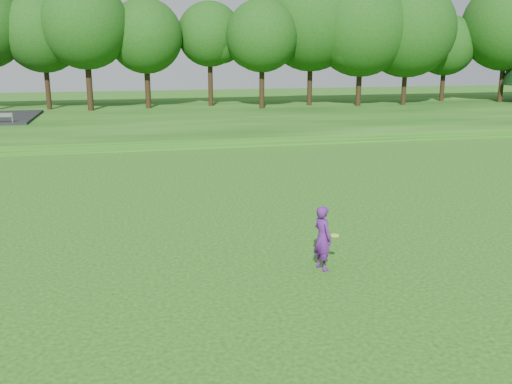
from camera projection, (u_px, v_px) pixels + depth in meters
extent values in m
plane|color=#12460D|center=(299.00, 256.00, 17.05)|extent=(140.00, 140.00, 0.00)
cube|color=#12460D|center=(185.00, 116.00, 49.14)|extent=(130.00, 30.00, 0.60)
cube|color=gray|center=(207.00, 146.00, 35.96)|extent=(130.00, 1.60, 0.04)
imported|color=#4F1971|center=(322.00, 238.00, 15.82)|extent=(0.62, 0.77, 1.84)
cylinder|color=#DBFF28|center=(335.00, 235.00, 15.59)|extent=(0.24, 0.24, 0.03)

